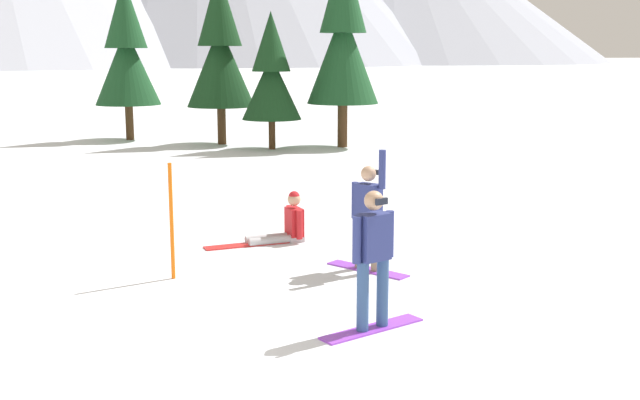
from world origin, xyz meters
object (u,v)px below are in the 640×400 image
object	(u,v)px
snowboarder_background	(285,225)
pine_tree_short	(220,50)
pine_tree_young	(126,52)
trail_marker_pole	(172,221)
pine_tree_leaning	(271,75)
snowboarder_midground	(368,214)
pine_tree_broad	(343,38)
snowboarder_foreground	(373,257)

from	to	relation	value
snowboarder_background	pine_tree_short	bearing A→B (deg)	83.04
snowboarder_background	pine_tree_young	xyz separation A→B (m)	(-1.24, 18.27, 3.09)
trail_marker_pole	pine_tree_short	bearing A→B (deg)	76.54
pine_tree_young	pine_tree_leaning	world-z (taller)	pine_tree_young
trail_marker_pole	pine_tree_short	xyz separation A→B (m)	(4.16, 17.39, 2.58)
snowboarder_midground	pine_tree_short	xyz separation A→B (m)	(1.18, 17.88, 2.56)
trail_marker_pole	pine_tree_young	world-z (taller)	pine_tree_young
pine_tree_young	pine_tree_broad	xyz separation A→B (m)	(7.15, -4.88, 0.50)
pine_tree_young	pine_tree_short	xyz separation A→B (m)	(3.15, -2.63, 0.07)
pine_tree_leaning	pine_tree_broad	world-z (taller)	pine_tree_broad
snowboarder_foreground	pine_tree_short	world-z (taller)	pine_tree_short
snowboarder_background	trail_marker_pole	distance (m)	2.91
snowboarder_midground	pine_tree_leaning	bearing A→B (deg)	80.74
snowboarder_midground	snowboarder_background	bearing A→B (deg)	107.99
snowboarder_midground	pine_tree_short	distance (m)	18.11
pine_tree_leaning	pine_tree_young	bearing A→B (deg)	133.97
pine_tree_broad	snowboarder_foreground	bearing A→B (deg)	-108.58
trail_marker_pole	pine_tree_leaning	xyz separation A→B (m)	(5.56, 15.30, 1.73)
snowboarder_midground	snowboarder_background	distance (m)	2.44
snowboarder_midground	snowboarder_background	world-z (taller)	snowboarder_midground
snowboarder_foreground	snowboarder_midground	world-z (taller)	snowboarder_midground
snowboarder_foreground	snowboarder_midground	bearing A→B (deg)	69.77
snowboarder_foreground	pine_tree_short	size ratio (longest dim) A/B	0.28
pine_tree_short	snowboarder_midground	bearing A→B (deg)	-93.77
pine_tree_broad	snowboarder_midground	bearing A→B (deg)	-108.31
snowboarder_background	pine_tree_leaning	xyz separation A→B (m)	(3.31, 13.55, 2.31)
snowboarder_foreground	trail_marker_pole	distance (m)	3.66
snowboarder_foreground	snowboarder_midground	distance (m)	2.71
pine_tree_leaning	pine_tree_short	distance (m)	2.65
snowboarder_background	snowboarder_midground	bearing A→B (deg)	-72.01
snowboarder_midground	pine_tree_broad	size ratio (longest dim) A/B	0.27
pine_tree_leaning	snowboarder_background	bearing A→B (deg)	-103.71
snowboarder_foreground	pine_tree_young	xyz separation A→B (m)	(-1.04, 23.06, 2.47)
snowboarder_midground	snowboarder_background	xyz separation A→B (m)	(-0.73, 2.25, -0.60)
pine_tree_broad	pine_tree_short	size ratio (longest dim) A/B	1.13
snowboarder_foreground	trail_marker_pole	bearing A→B (deg)	123.93
snowboarder_foreground	snowboarder_background	distance (m)	4.84
snowboarder_midground	pine_tree_young	size ratio (longest dim) A/B	0.31
snowboarder_foreground	pine_tree_broad	xyz separation A→B (m)	(6.11, 18.18, 2.97)
snowboarder_midground	pine_tree_leaning	xyz separation A→B (m)	(2.58, 15.80, 1.71)
snowboarder_foreground	pine_tree_short	xyz separation A→B (m)	(2.12, 20.43, 2.54)
pine_tree_leaning	pine_tree_short	size ratio (longest dim) A/B	0.76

